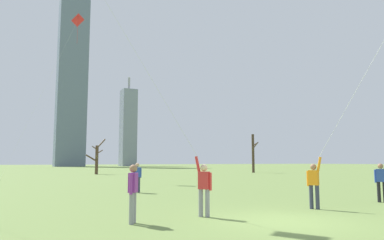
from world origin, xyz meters
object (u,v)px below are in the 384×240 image
(kite_flyer_midfield_left_yellow, at_px, (165,115))
(distant_kite_high_overhead_red, at_px, (74,29))
(bystander_strolling_midfield, at_px, (137,176))
(bystander_far_off_by_trees, at_px, (133,190))
(bare_tree_far_right_edge, at_px, (97,157))
(kite_flyer_far_back_white, at_px, (354,109))
(bare_tree_left_of_center, at_px, (253,152))

(kite_flyer_midfield_left_yellow, distance_m, distant_kite_high_overhead_red, 27.71)
(bystander_strolling_midfield, xyz_separation_m, bystander_far_off_by_trees, (-3.26, -9.67, 0.00))
(bystander_strolling_midfield, distance_m, bare_tree_far_right_edge, 30.78)
(distant_kite_high_overhead_red, height_order, bare_tree_far_right_edge, distant_kite_high_overhead_red)
(kite_flyer_far_back_white, xyz_separation_m, distant_kite_high_overhead_red, (-5.83, 27.62, 11.20))
(distant_kite_high_overhead_red, bearing_deg, bare_tree_far_right_edge, 67.86)
(bystander_strolling_midfield, bearing_deg, kite_flyer_far_back_white, -66.61)
(kite_flyer_far_back_white, distance_m, distant_kite_high_overhead_red, 30.37)
(kite_flyer_far_back_white, xyz_separation_m, bare_tree_far_right_edge, (-0.36, 41.06, -1.33))
(bare_tree_far_right_edge, relative_size, bare_tree_left_of_center, 0.82)
(kite_flyer_far_back_white, bearing_deg, bare_tree_left_of_center, 58.81)
(bystander_strolling_midfield, bearing_deg, bystander_far_off_by_trees, -108.61)
(bystander_far_off_by_trees, bearing_deg, kite_flyer_midfield_left_yellow, 43.69)
(kite_flyer_far_back_white, relative_size, distant_kite_high_overhead_red, 0.95)
(bystander_strolling_midfield, distance_m, bystander_far_off_by_trees, 10.21)
(kite_flyer_midfield_left_yellow, relative_size, bystander_far_off_by_trees, 6.87)
(kite_flyer_midfield_left_yellow, xyz_separation_m, distant_kite_high_overhead_red, (0.44, 25.20, 11.51))
(distant_kite_high_overhead_red, bearing_deg, bare_tree_left_of_center, 19.15)
(kite_flyer_midfield_left_yellow, bearing_deg, bystander_far_off_by_trees, -136.31)
(bystander_strolling_midfield, relative_size, distant_kite_high_overhead_red, 0.10)
(bare_tree_far_right_edge, bearing_deg, distant_kite_high_overhead_red, -112.14)
(kite_flyer_far_back_white, bearing_deg, bystander_far_off_by_trees, 173.27)
(kite_flyer_far_back_white, bearing_deg, distant_kite_high_overhead_red, 101.93)
(distant_kite_high_overhead_red, bearing_deg, bystander_strolling_midfield, -85.80)
(kite_flyer_midfield_left_yellow, height_order, bare_tree_left_of_center, kite_flyer_midfield_left_yellow)
(kite_flyer_far_back_white, xyz_separation_m, bare_tree_left_of_center, (22.72, 37.54, -0.48))
(distant_kite_high_overhead_red, bearing_deg, kite_flyer_far_back_white, -78.07)
(kite_flyer_midfield_left_yellow, height_order, bare_tree_far_right_edge, kite_flyer_midfield_left_yellow)
(kite_flyer_far_back_white, distance_m, bystander_strolling_midfield, 11.85)
(bystander_strolling_midfield, bearing_deg, bare_tree_left_of_center, 44.61)
(bystander_strolling_midfield, bearing_deg, distant_kite_high_overhead_red, 94.20)
(bare_tree_left_of_center, bearing_deg, distant_kite_high_overhead_red, -160.85)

